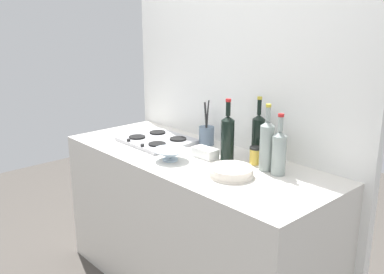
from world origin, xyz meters
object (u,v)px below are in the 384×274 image
at_px(wine_bottle_mid_right, 228,137).
at_px(wine_bottle_mid_left, 258,135).
at_px(stovetop_hob, 157,140).
at_px(condiment_jar_front, 255,155).
at_px(utensil_crock, 207,135).
at_px(mixing_bowl, 170,154).
at_px(plate_stack, 231,172).
at_px(butter_dish, 205,153).
at_px(wine_bottle_leftmost, 279,151).
at_px(wine_bottle_rightmost, 267,145).

bearing_deg(wine_bottle_mid_right, wine_bottle_mid_left, 62.55).
distance_m(stovetop_hob, condiment_jar_front, 0.73).
xyz_separation_m(utensil_crock, condiment_jar_front, (0.46, -0.06, -0.01)).
bearing_deg(mixing_bowl, plate_stack, 10.12).
bearing_deg(mixing_bowl, wine_bottle_mid_left, 53.91).
distance_m(stovetop_hob, butter_dish, 0.44).
bearing_deg(butter_dish, mixing_bowl, -116.30).
xyz_separation_m(wine_bottle_leftmost, wine_bottle_mid_left, (-0.25, 0.14, 0.01)).
bearing_deg(condiment_jar_front, mixing_bowl, -139.41).
bearing_deg(utensil_crock, butter_dish, -46.06).
relative_size(wine_bottle_leftmost, wine_bottle_mid_left, 0.90).
height_order(plate_stack, mixing_bowl, mixing_bowl).
bearing_deg(utensil_crock, stovetop_hob, -141.58).
height_order(wine_bottle_leftmost, condiment_jar_front, wine_bottle_leftmost).
bearing_deg(wine_bottle_mid_right, stovetop_hob, -172.29).
bearing_deg(wine_bottle_mid_left, stovetop_hob, -159.42).
relative_size(stovetop_hob, wine_bottle_mid_right, 1.21).
distance_m(plate_stack, butter_dish, 0.34).
height_order(wine_bottle_mid_right, wine_bottle_rightmost, wine_bottle_rightmost).
bearing_deg(butter_dish, wine_bottle_mid_left, 47.28).
xyz_separation_m(wine_bottle_mid_left, wine_bottle_rightmost, (0.17, -0.13, 0.01)).
xyz_separation_m(wine_bottle_mid_left, butter_dish, (-0.21, -0.23, -0.11)).
relative_size(wine_bottle_mid_right, condiment_jar_front, 3.58).
relative_size(stovetop_hob, plate_stack, 1.84).
bearing_deg(plate_stack, wine_bottle_mid_right, 137.68).
xyz_separation_m(wine_bottle_mid_right, mixing_bowl, (-0.22, -0.25, -0.10)).
distance_m(wine_bottle_leftmost, mixing_bowl, 0.63).
bearing_deg(plate_stack, wine_bottle_leftmost, 54.16).
height_order(wine_bottle_leftmost, wine_bottle_mid_right, wine_bottle_mid_right).
bearing_deg(butter_dish, plate_stack, -20.13).
distance_m(wine_bottle_leftmost, wine_bottle_mid_left, 0.29).
distance_m(wine_bottle_mid_left, condiment_jar_front, 0.15).
distance_m(wine_bottle_mid_left, utensil_crock, 0.40).
relative_size(plate_stack, wine_bottle_rightmost, 0.65).
xyz_separation_m(wine_bottle_mid_left, mixing_bowl, (-0.30, -0.42, -0.10)).
distance_m(plate_stack, wine_bottle_mid_left, 0.38).
distance_m(wine_bottle_mid_left, butter_dish, 0.33).
relative_size(mixing_bowl, butter_dish, 1.30).
bearing_deg(wine_bottle_leftmost, butter_dish, -169.15).
height_order(plate_stack, condiment_jar_front, condiment_jar_front).
height_order(wine_bottle_mid_left, condiment_jar_front, wine_bottle_mid_left).
xyz_separation_m(stovetop_hob, wine_bottle_rightmost, (0.82, 0.11, 0.13)).
relative_size(wine_bottle_leftmost, wine_bottle_rightmost, 0.90).
bearing_deg(utensil_crock, mixing_bowl, -76.86).
relative_size(plate_stack, utensil_crock, 0.82).
relative_size(plate_stack, wine_bottle_leftmost, 0.72).
relative_size(plate_stack, wine_bottle_mid_left, 0.65).
distance_m(wine_bottle_mid_right, utensil_crock, 0.34).
height_order(plate_stack, butter_dish, butter_dish).
xyz_separation_m(mixing_bowl, utensil_crock, (-0.09, 0.38, 0.03)).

